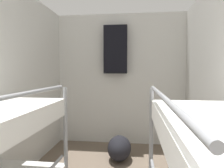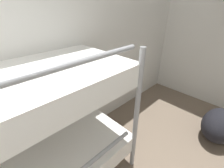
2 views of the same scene
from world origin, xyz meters
name	(u,v)px [view 2 (image 2 of 2)]	position (x,y,z in m)	size (l,w,h in m)	color
wall_left	(50,33)	(-1.27, 2.08, 1.27)	(0.06, 4.29, 2.54)	silver
duffel_bag	(219,125)	(0.04, 3.42, 0.19)	(0.38, 0.57, 0.38)	black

